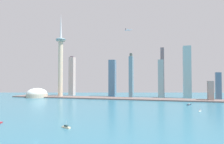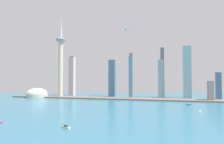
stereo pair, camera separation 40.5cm
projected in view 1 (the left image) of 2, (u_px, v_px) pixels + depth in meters
ground_plane at (36, 142)px, 214.07m from camera, size 6000.00×6000.00×0.00m
waterfront_pier at (125, 99)px, 672.01m from camera, size 826.79×68.68×3.54m
observation_tower at (61, 59)px, 745.92m from camera, size 36.45×36.45×306.64m
stadium_dome at (37, 94)px, 732.57m from camera, size 74.58×74.58×39.18m
skyscraper_0 at (112, 78)px, 773.96m from camera, size 24.70×25.91×138.31m
skyscraper_1 at (211, 91)px, 606.82m from camera, size 15.23×21.79×60.36m
skyscraper_2 at (187, 72)px, 701.18m from camera, size 26.24×27.32×179.24m
skyscraper_3 at (131, 77)px, 710.80m from camera, size 13.05×25.91×155.65m
skyscraper_4 at (161, 79)px, 701.69m from camera, size 18.97×14.19×132.61m
skyscraper_5 at (218, 86)px, 632.41m from camera, size 16.01×14.00×86.66m
skyscraper_6 at (72, 76)px, 829.69m from camera, size 20.63×22.55×158.71m
skyscraper_7 at (162, 72)px, 740.00m from camera, size 12.66×16.25×179.78m
boat_1 at (200, 111)px, 413.34m from camera, size 5.59×5.67×7.72m
boat_3 at (189, 105)px, 517.40m from camera, size 11.90×15.07×3.45m
boat_5 at (66, 127)px, 273.52m from camera, size 14.43×8.84×10.00m
airplane at (129, 30)px, 622.10m from camera, size 23.48×23.00×7.09m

